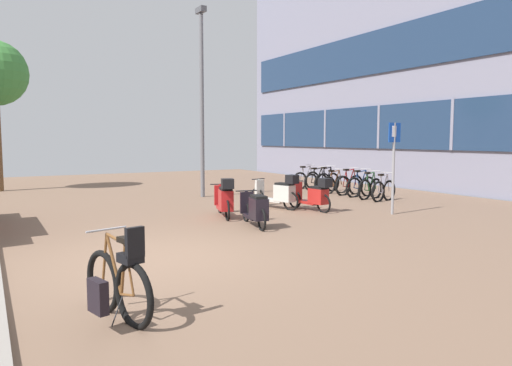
{
  "coord_description": "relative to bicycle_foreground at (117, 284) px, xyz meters",
  "views": [
    {
      "loc": [
        -2.41,
        -7.6,
        1.97
      ],
      "look_at": [
        1.71,
        -0.36,
        1.2
      ],
      "focal_mm": 33.52,
      "sensor_mm": 36.0,
      "label": 1
    }
  ],
  "objects": [
    {
      "name": "ground",
      "position": [
        2.65,
        2.46,
        -0.42
      ],
      "size": [
        21.0,
        40.0,
        0.13
      ],
      "color": "#1F232A"
    },
    {
      "name": "bicycle_foreground",
      "position": [
        0.0,
        0.0,
        0.0
      ],
      "size": [
        0.58,
        1.39,
        1.1
      ],
      "color": "black",
      "rests_on": "ground"
    },
    {
      "name": "bicycle_rack_00",
      "position": [
        9.78,
        5.96,
        -0.06
      ],
      "size": [
        1.28,
        0.47,
        0.95
      ],
      "color": "black",
      "rests_on": "ground"
    },
    {
      "name": "bicycle_rack_01",
      "position": [
        9.79,
        6.57,
        -0.05
      ],
      "size": [
        1.31,
        0.47,
        0.97
      ],
      "color": "black",
      "rests_on": "ground"
    },
    {
      "name": "bicycle_rack_02",
      "position": [
        9.94,
        7.18,
        -0.05
      ],
      "size": [
        1.4,
        0.48,
        0.99
      ],
      "color": "black",
      "rests_on": "ground"
    },
    {
      "name": "bicycle_rack_03",
      "position": [
        9.95,
        7.79,
        -0.04
      ],
      "size": [
        1.37,
        0.48,
        1.0
      ],
      "color": "black",
      "rests_on": "ground"
    },
    {
      "name": "bicycle_rack_04",
      "position": [
        9.8,
        8.41,
        -0.07
      ],
      "size": [
        1.3,
        0.48,
        0.93
      ],
      "color": "black",
      "rests_on": "ground"
    },
    {
      "name": "bicycle_rack_05",
      "position": [
        9.92,
        9.02,
        -0.04
      ],
      "size": [
        1.37,
        0.48,
        1.01
      ],
      "color": "black",
      "rests_on": "ground"
    },
    {
      "name": "bicycle_rack_06",
      "position": [
        9.93,
        9.63,
        -0.06
      ],
      "size": [
        1.32,
        0.48,
        0.95
      ],
      "color": "black",
      "rests_on": "ground"
    },
    {
      "name": "bicycle_rack_07",
      "position": [
        9.84,
        10.25,
        -0.05
      ],
      "size": [
        1.35,
        0.48,
        0.98
      ],
      "color": "black",
      "rests_on": "ground"
    },
    {
      "name": "scooter_near",
      "position": [
        6.0,
        6.17,
        0.06
      ],
      "size": [
        0.78,
        1.8,
        1.01
      ],
      "color": "black",
      "rests_on": "ground"
    },
    {
      "name": "scooter_mid",
      "position": [
        4.02,
        4.05,
        0.0
      ],
      "size": [
        0.66,
        1.72,
        0.78
      ],
      "color": "black",
      "rests_on": "ground"
    },
    {
      "name": "scooter_far",
      "position": [
        3.97,
        5.52,
        0.07
      ],
      "size": [
        0.8,
        1.74,
        1.05
      ],
      "color": "black",
      "rests_on": "ground"
    },
    {
      "name": "scooter_extra",
      "position": [
        6.6,
        5.36,
        0.04
      ],
      "size": [
        0.54,
        1.72,
        0.95
      ],
      "color": "black",
      "rests_on": "ground"
    },
    {
      "name": "parking_sign",
      "position": [
        8.03,
        3.85,
        1.08
      ],
      "size": [
        0.4,
        0.07,
        2.38
      ],
      "color": "gray",
      "rests_on": "ground"
    },
    {
      "name": "lamp_post",
      "position": [
        5.21,
        9.79,
        3.07
      ],
      "size": [
        0.2,
        0.52,
        6.28
      ],
      "color": "slate",
      "rests_on": "ground"
    }
  ]
}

